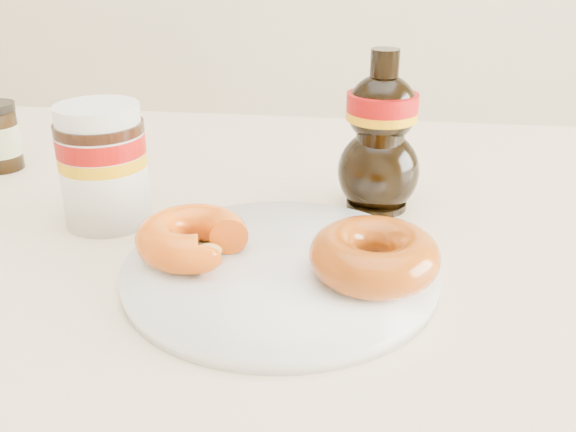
# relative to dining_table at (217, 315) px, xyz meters

# --- Properties ---
(dining_table) EXTENTS (1.40, 0.90, 0.75)m
(dining_table) POSITION_rel_dining_table_xyz_m (0.00, 0.00, 0.00)
(dining_table) COLOR beige
(dining_table) RESTS_ON ground
(plate) EXTENTS (0.27, 0.27, 0.01)m
(plate) POSITION_rel_dining_table_xyz_m (0.07, -0.06, 0.09)
(plate) COLOR white
(plate) RESTS_ON dining_table
(donut_bitten) EXTENTS (0.12, 0.12, 0.03)m
(donut_bitten) POSITION_rel_dining_table_xyz_m (-0.00, -0.05, 0.11)
(donut_bitten) COLOR #DC5A0C
(donut_bitten) RESTS_ON plate
(donut_whole) EXTENTS (0.12, 0.12, 0.04)m
(donut_whole) POSITION_rel_dining_table_xyz_m (0.15, -0.07, 0.12)
(donut_whole) COLOR #913909
(donut_whole) RESTS_ON plate
(nutella_jar) EXTENTS (0.09, 0.09, 0.12)m
(nutella_jar) POSITION_rel_dining_table_xyz_m (-0.12, 0.03, 0.15)
(nutella_jar) COLOR white
(nutella_jar) RESTS_ON dining_table
(syrup_bottle) EXTENTS (0.10, 0.09, 0.17)m
(syrup_bottle) POSITION_rel_dining_table_xyz_m (0.15, 0.11, 0.17)
(syrup_bottle) COLOR black
(syrup_bottle) RESTS_ON dining_table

